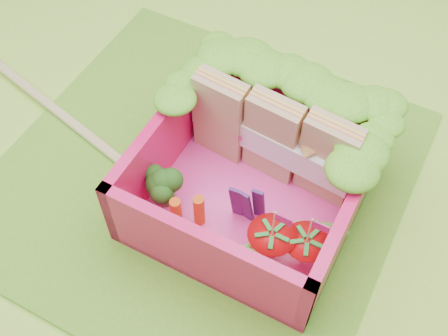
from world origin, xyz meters
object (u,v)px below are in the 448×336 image
strawberry_left (271,246)px  chopsticks (64,116)px  bento_box (252,178)px  strawberry_right (304,252)px  sandwich_stack (273,138)px  broccoli (164,183)px

strawberry_left → chopsticks: bearing=169.1°
chopsticks → bento_box: bearing=-0.5°
bento_box → strawberry_right: (0.47, -0.27, -0.09)m
bento_box → strawberry_left: size_ratio=2.49×
strawberry_right → sandwich_stack: bearing=130.0°
sandwich_stack → strawberry_right: (0.47, -0.56, -0.16)m
bento_box → broccoli: bento_box is taller
broccoli → sandwich_stack: bearing=49.0°
strawberry_right → bento_box: bearing=150.1°
broccoli → strawberry_left: bearing=-5.1°
bento_box → sandwich_stack: sandwich_stack is taller
bento_box → chopsticks: (-1.51, 0.01, -0.25)m
bento_box → strawberry_left: 0.45m
strawberry_right → strawberry_left: bearing=-162.2°
broccoli → strawberry_left: (0.76, -0.07, -0.04)m
sandwich_stack → broccoli: 0.74m
broccoli → bento_box: bearing=29.2°
chopsticks → strawberry_right: bearing=-8.2°
strawberry_right → broccoli: bearing=179.6°
bento_box → chopsticks: bearing=179.5°
strawberry_right → chopsticks: (-1.99, 0.28, -0.17)m
broccoli → strawberry_right: strawberry_right is taller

